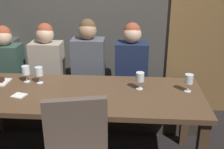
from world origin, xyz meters
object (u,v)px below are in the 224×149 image
Objects in this scene: banquette_bench at (93,106)px; diner_redhead at (6,60)px; wine_glass_far_left at (26,71)px; wine_glass_end_left at (39,72)px; dining_table at (81,101)px; diner_bearded at (47,58)px; wine_glass_far_right at (140,77)px; diner_far_end at (88,58)px; diner_near_end at (132,60)px; wine_glass_center_front at (189,80)px.

banquette_bench is 3.34× the size of diner_redhead.
wine_glass_end_left is at bearing -8.30° from wine_glass_far_left.
diner_bearded reaches higher than dining_table.
dining_table is 0.58m from wine_glass_far_right.
wine_glass_far_right is (0.56, -0.57, 0.01)m from diner_far_end.
dining_table is 0.91m from diner_bearded.
wine_glass_far_right is at bearing 11.90° from dining_table.
diner_near_end reaches higher than wine_glass_far_left.
diner_near_end reaches higher than wine_glass_center_front.
diner_far_end is at bearing 149.53° from wine_glass_center_front.
dining_table is 13.41× the size of wine_glass_center_front.
wine_glass_end_left is at bearing -129.40° from diner_far_end.
diner_redhead is at bearing 145.69° from dining_table.
wine_glass_far_right is at bearing -4.94° from wine_glass_far_left.
diner_bearded is at bearing 125.80° from dining_table.
banquette_bench is at bearing 132.05° from wine_glass_far_right.
diner_redhead is 1.44m from diner_near_end.
wine_glass_end_left is (-0.41, -0.49, 0.01)m from diner_far_end.
wine_glass_far_right is at bearing -82.40° from diner_near_end.
banquette_bench is 0.78m from diner_bearded.
diner_far_end is 5.08× the size of wine_glass_center_front.
diner_redhead is (-0.99, 0.67, 0.15)m from dining_table.
dining_table is 2.77× the size of diner_near_end.
diner_far_end is (-0.03, -0.02, 0.62)m from banquette_bench.
wine_glass_center_front is (1.00, -0.59, 0.01)m from diner_far_end.
wine_glass_center_front is at bearing -50.10° from diner_near_end.
diner_bearded is 0.97× the size of diner_near_end.
diner_bearded is 4.71× the size of wine_glass_center_front.
wine_glass_far_left reaches higher than dining_table.
diner_near_end is (0.48, 0.03, -0.02)m from diner_far_end.
diner_near_end is at bearing 1.31° from banquette_bench.
wine_glass_far_right is (0.97, -0.08, 0.00)m from wine_glass_end_left.
banquette_bench is (0.00, 0.70, -0.42)m from dining_table.
wine_glass_far_left is (-1.03, -0.50, 0.03)m from diner_near_end.
wine_glass_end_left is 1.00× the size of wine_glass_center_front.
wine_glass_end_left is 1.41m from wine_glass_center_front.
wine_glass_center_front and wine_glass_far_left have the same top height.
diner_redhead is 0.95m from diner_far_end.
diner_bearded reaches higher than wine_glass_end_left.
diner_near_end is at bearing 129.90° from wine_glass_center_front.
diner_near_end reaches higher than diner_bearded.
wine_glass_center_front reaches higher than banquette_bench.
diner_near_end reaches higher than wine_glass_far_right.
banquette_bench is 3.00× the size of diner_far_end.
diner_near_end is at bearing 97.60° from wine_glass_far_right.
wine_glass_far_right is (0.08, -0.60, 0.03)m from diner_near_end.
banquette_bench is at bearing 90.00° from dining_table.
diner_near_end is (0.45, 0.71, 0.17)m from dining_table.
banquette_bench is at bearing 147.87° from wine_glass_center_front.
wine_glass_far_left and wine_glass_far_right have the same top height.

